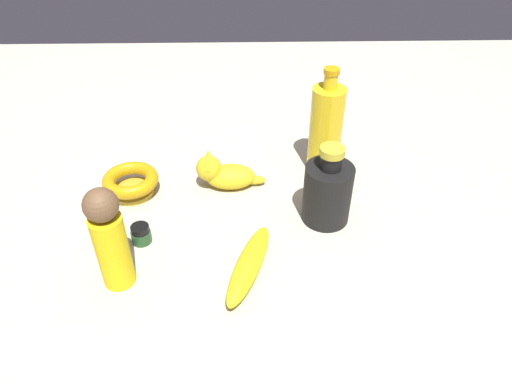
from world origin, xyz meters
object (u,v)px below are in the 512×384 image
nail_polish_jar (141,234)px  bowl (131,182)px  person_figure_adult (110,239)px  banana (249,264)px  bottle_short (328,192)px  bottle_tall (326,129)px  cat_figurine (224,173)px

nail_polish_jar → bowl: (0.05, -0.15, 0.01)m
nail_polish_jar → person_figure_adult: bearing=77.6°
banana → bottle_short: size_ratio=1.18×
bowl → bottle_short: bearing=167.2°
banana → bowl: bearing=65.7°
bottle_tall → nail_polish_jar: bearing=32.3°
nail_polish_jar → bowl: size_ratio=0.32×
bottle_short → bottle_tall: size_ratio=0.69×
bottle_tall → bowl: 0.44m
nail_polish_jar → cat_figurine: bearing=-131.9°
banana → nail_polish_jar: 0.22m
bottle_short → nail_polish_jar: (0.36, 0.06, -0.05)m
person_figure_adult → nail_polish_jar: size_ratio=5.24×
banana → bowl: bowl is taller
bottle_tall → bowl: size_ratio=2.05×
nail_polish_jar → bowl: bowl is taller
banana → bottle_tall: bearing=-9.0°
bottle_short → bottle_tall: bearing=-95.8°
cat_figurine → bottle_tall: 0.25m
person_figure_adult → bottle_short: bearing=-157.8°
bottle_short → bottle_tall: bottle_tall is taller
bottle_short → bowl: (0.41, -0.09, -0.04)m
person_figure_adult → banana: bearing=-177.1°
bowl → bottle_tall: bearing=-168.2°
banana → person_figure_adult: (0.23, 0.01, 0.08)m
banana → cat_figurine: bearing=30.5°
bottle_short → bowl: bottle_short is taller
bottle_short → bottle_tall: (-0.02, -0.18, 0.04)m
banana → bottle_tall: size_ratio=0.81×
bottle_tall → banana: bearing=61.9°
banana → bottle_short: bearing=-28.1°
banana → bottle_tall: 0.38m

